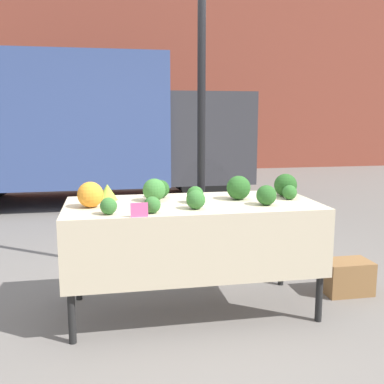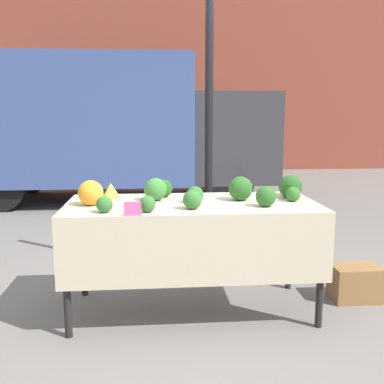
{
  "view_description": "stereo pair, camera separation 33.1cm",
  "coord_description": "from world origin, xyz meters",
  "px_view_note": "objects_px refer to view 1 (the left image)",
  "views": [
    {
      "loc": [
        -0.61,
        -3.21,
        1.48
      ],
      "look_at": [
        0.0,
        0.0,
        0.92
      ],
      "focal_mm": 42.0,
      "sensor_mm": 36.0,
      "label": 1
    },
    {
      "loc": [
        -0.28,
        -3.26,
        1.48
      ],
      "look_at": [
        0.0,
        0.0,
        0.92
      ],
      "focal_mm": 42.0,
      "sensor_mm": 36.0,
      "label": 2
    }
  ],
  "objects_px": {
    "parked_truck": "(79,125)",
    "price_sign": "(139,210)",
    "orange_cauliflower": "(90,195)",
    "produce_crate": "(347,277)"
  },
  "relations": [
    {
      "from": "parked_truck",
      "to": "price_sign",
      "type": "distance_m",
      "value": 5.16
    },
    {
      "from": "parked_truck",
      "to": "orange_cauliflower",
      "type": "relative_size",
      "value": 29.38
    },
    {
      "from": "price_sign",
      "to": "produce_crate",
      "type": "bearing_deg",
      "value": 15.64
    },
    {
      "from": "orange_cauliflower",
      "to": "produce_crate",
      "type": "xyz_separation_m",
      "value": [
        2.07,
        0.12,
        -0.79
      ]
    },
    {
      "from": "orange_cauliflower",
      "to": "price_sign",
      "type": "relative_size",
      "value": 1.63
    },
    {
      "from": "parked_truck",
      "to": "price_sign",
      "type": "height_order",
      "value": "parked_truck"
    },
    {
      "from": "orange_cauliflower",
      "to": "price_sign",
      "type": "height_order",
      "value": "orange_cauliflower"
    },
    {
      "from": "parked_truck",
      "to": "produce_crate",
      "type": "bearing_deg",
      "value": -62.41
    },
    {
      "from": "produce_crate",
      "to": "parked_truck",
      "type": "bearing_deg",
      "value": 117.59
    },
    {
      "from": "parked_truck",
      "to": "produce_crate",
      "type": "distance_m",
      "value": 5.33
    }
  ]
}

